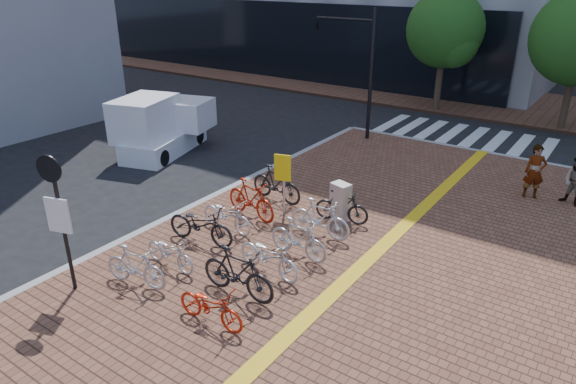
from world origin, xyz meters
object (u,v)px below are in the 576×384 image
Objects in this scene: bike_2 at (201,224)px; bike_7 at (238,273)px; bike_6 at (211,306)px; bike_8 at (269,256)px; bike_3 at (227,215)px; bike_10 at (320,218)px; bike_4 at (251,199)px; bike_5 at (276,184)px; bike_11 at (342,207)px; pedestrian_a at (535,172)px; utility_box at (340,202)px; pedestrian_b at (576,181)px; bike_0 at (135,266)px; yellow_sign at (283,173)px; notice_sign at (58,208)px; traffic_light_pole at (346,48)px; bike_1 at (170,252)px; box_truck at (162,126)px; bike_9 at (298,239)px.

bike_7 is at bearing -127.22° from bike_2.
bike_8 is (-0.15, 2.21, 0.05)m from bike_6.
bike_10 is at bearing -61.34° from bike_3.
bike_4 reaches higher than bike_10.
bike_5 reaches higher than bike_11.
utility_box is (-4.23, -4.98, -0.30)m from pedestrian_a.
pedestrian_b reaches higher than bike_8.
bike_0 reaches higher than bike_6.
yellow_sign is (0.64, 0.76, 0.71)m from bike_4.
bike_6 is at bearing 170.25° from bike_11.
yellow_sign is at bearing 74.69° from notice_sign.
bike_2 is 1.12× the size of bike_10.
traffic_light_pole is at bearing 107.41° from yellow_sign.
bike_2 is at bearing -177.57° from bike_5.
bike_8 reaches higher than bike_6.
pedestrian_b reaches higher than bike_5.
bike_5 is at bearing 24.62° from bike_7.
utility_box reaches higher than bike_2.
pedestrian_b is at bearing -28.32° from bike_6.
bike_1 is at bearing -15.22° from bike_0.
bike_4 is at bearing 32.51° from bike_7.
bike_5 is 1.03× the size of bike_8.
bike_2 is 1.08× the size of yellow_sign.
notice_sign reaches higher than bike_5.
bike_7 is 4.12m from notice_sign.
bike_3 is at bearing 112.49° from bike_10.
bike_2 is (-0.20, 2.37, 0.03)m from bike_0.
yellow_sign reaches higher than bike_11.
bike_3 is 10.66m from traffic_light_pole.
utility_box reaches higher than bike_3.
yellow_sign is 7.77m from box_truck.
bike_0 is 0.87× the size of bike_4.
yellow_sign is at bearing 16.92° from bike_6.
utility_box is at bearing -2.10° from bike_7.
bike_9 is 0.32× the size of traffic_light_pole.
bike_7 reaches higher than bike_11.
pedestrian_a is at bearing 56.99° from notice_sign.
notice_sign reaches higher than pedestrian_b.
utility_box is at bearing -3.03° from bike_10.
bike_2 is 1.16× the size of bike_9.
bike_5 is 6.31m from bike_6.
utility_box is at bearing -23.23° from bike_1.
utility_box is at bearing 6.04° from bike_8.
bike_7 is 1.25× the size of pedestrian_b.
traffic_light_pole is at bearing 11.06° from bike_1.
bike_11 reaches higher than bike_6.
bike_2 is 1.05× the size of bike_5.
bike_8 is 0.56× the size of notice_sign.
bike_5 is at bearing 11.89° from bike_4.
bike_5 is 6.93m from box_truck.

